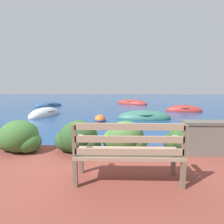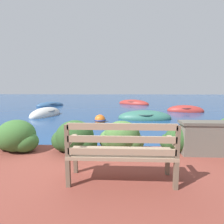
{
  "view_description": "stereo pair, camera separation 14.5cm",
  "coord_description": "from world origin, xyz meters",
  "views": [
    {
      "loc": [
        0.47,
        -4.09,
        1.62
      ],
      "look_at": [
        0.25,
        4.09,
        0.48
      ],
      "focal_mm": 28.0,
      "sensor_mm": 36.0,
      "label": 1
    },
    {
      "loc": [
        0.61,
        -4.09,
        1.62
      ],
      "look_at": [
        0.25,
        4.09,
        0.48
      ],
      "focal_mm": 28.0,
      "sensor_mm": 36.0,
      "label": 2
    }
  ],
  "objects": [
    {
      "name": "ground_plane",
      "position": [
        0.0,
        0.0,
        0.0
      ],
      "size": [
        80.0,
        80.0,
        0.0
      ],
      "color": "navy"
    },
    {
      "name": "park_bench",
      "position": [
        0.64,
        -1.64,
        0.71
      ],
      "size": [
        1.58,
        0.48,
        0.93
      ],
      "rotation": [
        0.0,
        0.0,
        0.09
      ],
      "color": "brown",
      "rests_on": "patio_terrace"
    },
    {
      "name": "stone_wall",
      "position": [
        2.71,
        -0.46,
        0.58
      ],
      "size": [
        1.66,
        0.39,
        0.71
      ],
      "color": "#666056",
      "rests_on": "patio_terrace"
    },
    {
      "name": "hedge_clump_left",
      "position": [
        -1.68,
        -0.43,
        0.52
      ],
      "size": [
        1.03,
        0.74,
        0.7
      ],
      "color": "#38662D",
      "rests_on": "patio_terrace"
    },
    {
      "name": "hedge_clump_centre",
      "position": [
        -0.37,
        -0.44,
        0.52
      ],
      "size": [
        1.03,
        0.74,
        0.7
      ],
      "color": "#284C23",
      "rests_on": "patio_terrace"
    },
    {
      "name": "hedge_clump_right",
      "position": [
        0.66,
        -0.32,
        0.51
      ],
      "size": [
        1.0,
        0.72,
        0.68
      ],
      "color": "#426B33",
      "rests_on": "patio_terrace"
    },
    {
      "name": "hedge_clump_far_right",
      "position": [
        1.93,
        -0.3,
        0.46
      ],
      "size": [
        0.83,
        0.59,
        0.56
      ],
      "color": "#284C23",
      "rests_on": "patio_terrace"
    },
    {
      "name": "rowboat_nearest",
      "position": [
        1.92,
        4.97,
        0.07
      ],
      "size": [
        2.76,
        1.2,
        0.81
      ],
      "rotation": [
        0.0,
        0.0,
        3.15
      ],
      "color": "#336B5B",
      "rests_on": "ground_plane"
    },
    {
      "name": "rowboat_mid",
      "position": [
        -3.72,
        5.86,
        0.07
      ],
      "size": [
        1.58,
        2.65,
        0.85
      ],
      "rotation": [
        0.0,
        0.0,
        1.34
      ],
      "color": "silver",
      "rests_on": "ground_plane"
    },
    {
      "name": "rowboat_far",
      "position": [
        5.11,
        7.96,
        0.07
      ],
      "size": [
        2.51,
        1.38,
        0.79
      ],
      "rotation": [
        0.0,
        0.0,
        2.94
      ],
      "color": "#9E2D28",
      "rests_on": "ground_plane"
    },
    {
      "name": "rowboat_outer",
      "position": [
        -5.6,
        11.22,
        0.06
      ],
      "size": [
        2.51,
        2.56,
        0.68
      ],
      "rotation": [
        0.0,
        0.0,
        3.95
      ],
      "color": "#2D517A",
      "rests_on": "ground_plane"
    },
    {
      "name": "rowboat_distant",
      "position": [
        1.98,
        13.3,
        0.07
      ],
      "size": [
        3.38,
        2.74,
        0.82
      ],
      "rotation": [
        0.0,
        0.0,
        2.57
      ],
      "color": "#9E2D28",
      "rests_on": "ground_plane"
    },
    {
      "name": "mooring_buoy",
      "position": [
        -0.32,
        4.12,
        0.09
      ],
      "size": [
        0.58,
        0.58,
        0.52
      ],
      "color": "orange",
      "rests_on": "ground_plane"
    }
  ]
}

